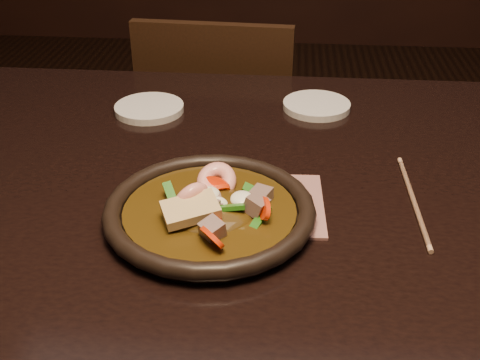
{
  "coord_description": "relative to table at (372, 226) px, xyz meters",
  "views": [
    {
      "loc": [
        -0.14,
        -0.8,
        1.23
      ],
      "look_at": [
        -0.21,
        -0.08,
        0.8
      ],
      "focal_mm": 45.0,
      "sensor_mm": 36.0,
      "label": 1
    }
  ],
  "objects": [
    {
      "name": "chair",
      "position": [
        -0.32,
        0.65,
        -0.22
      ],
      "size": [
        0.42,
        0.42,
        0.84
      ],
      "rotation": [
        0.0,
        0.0,
        3.08
      ],
      "color": "black",
      "rests_on": "floor"
    },
    {
      "name": "plate",
      "position": [
        -0.24,
        -0.12,
        0.09
      ],
      "size": [
        0.29,
        0.29,
        0.03
      ],
      "color": "black",
      "rests_on": "table"
    },
    {
      "name": "stirfry",
      "position": [
        -0.24,
        -0.11,
        0.1
      ],
      "size": [
        0.16,
        0.2,
        0.06
      ],
      "color": "#352409",
      "rests_on": "plate"
    },
    {
      "name": "table",
      "position": [
        0.0,
        0.0,
        0.0
      ],
      "size": [
        1.6,
        0.9,
        0.75
      ],
      "color": "black",
      "rests_on": "floor"
    },
    {
      "name": "saucer_left",
      "position": [
        -0.41,
        0.24,
        0.08
      ],
      "size": [
        0.13,
        0.13,
        0.01
      ],
      "primitive_type": "cylinder",
      "color": "silver",
      "rests_on": "table"
    },
    {
      "name": "chopsticks",
      "position": [
        0.05,
        -0.04,
        0.08
      ],
      "size": [
        0.01,
        0.25,
        0.01
      ],
      "rotation": [
        0.0,
        0.0,
        0.02
      ],
      "color": "tan",
      "rests_on": "table"
    },
    {
      "name": "saucer_right",
      "position": [
        -0.09,
        0.28,
        0.08
      ],
      "size": [
        0.13,
        0.13,
        0.01
      ],
      "primitive_type": "cylinder",
      "color": "silver",
      "rests_on": "table"
    },
    {
      "name": "napkin",
      "position": [
        -0.17,
        -0.07,
        0.08
      ],
      "size": [
        0.17,
        0.17,
        0.0
      ],
      "primitive_type": "cube",
      "rotation": [
        0.0,
        0.0,
        0.04
      ],
      "color": "#925E59",
      "rests_on": "table"
    }
  ]
}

